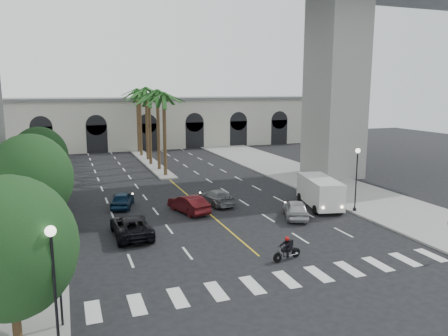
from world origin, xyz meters
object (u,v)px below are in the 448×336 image
at_px(lamp_post_left_near, 54,282).
at_px(motorcycle_rider, 288,249).
at_px(car_a, 296,209).
at_px(car_c, 131,226).
at_px(cargo_van, 320,191).
at_px(car_e, 122,199).
at_px(pedestrian_b, 28,269).
at_px(traffic_signal_far, 59,242).
at_px(lamp_post_left_far, 58,175).
at_px(traffic_signal_near, 59,273).
at_px(car_b, 188,204).
at_px(lamp_post_right, 357,174).
at_px(car_d, 217,197).

distance_m(lamp_post_left_near, motorcycle_rider, 14.32).
distance_m(lamp_post_left_near, car_a, 22.15).
xyz_separation_m(car_c, cargo_van, (16.28, 1.92, 0.69)).
height_order(car_c, cargo_van, cargo_van).
xyz_separation_m(car_e, pedestrian_b, (-6.50, -13.96, 0.33)).
xyz_separation_m(motorcycle_rider, cargo_van, (8.11, 9.37, 0.76)).
relative_size(motorcycle_rider, cargo_van, 0.31).
distance_m(lamp_post_left_near, car_c, 14.37).
bearing_deg(traffic_signal_far, lamp_post_left_far, 90.40).
bearing_deg(traffic_signal_near, motorcycle_rider, 15.17).
relative_size(traffic_signal_far, car_b, 0.81).
height_order(motorcycle_rider, pedestrian_b, pedestrian_b).
relative_size(car_a, car_b, 0.95).
xyz_separation_m(lamp_post_left_near, cargo_van, (20.89, 15.30, -1.80)).
xyz_separation_m(lamp_post_right, car_a, (-5.31, 0.37, -2.50)).
xyz_separation_m(car_e, cargo_van, (15.91, -5.88, 0.73)).
height_order(lamp_post_left_near, lamp_post_right, same).
distance_m(traffic_signal_near, pedestrian_b, 5.20).
distance_m(lamp_post_left_near, traffic_signal_near, 2.60).
xyz_separation_m(car_a, pedestrian_b, (-19.00, -6.15, 0.30)).
xyz_separation_m(traffic_signal_far, pedestrian_b, (-1.62, 0.72, -1.49)).
xyz_separation_m(motorcycle_rider, car_b, (-2.87, 11.74, 0.08)).
bearing_deg(car_d, lamp_post_right, 140.51).
bearing_deg(car_d, car_a, 120.71).
bearing_deg(traffic_signal_near, pedestrian_b, 108.95).
bearing_deg(cargo_van, motorcycle_rider, -118.24).
distance_m(car_a, car_c, 12.88).
xyz_separation_m(lamp_post_left_near, traffic_signal_near, (0.10, 2.50, -0.71)).
xyz_separation_m(traffic_signal_far, car_a, (17.39, 6.87, -1.79)).
xyz_separation_m(lamp_post_left_near, car_c, (4.61, 13.38, -2.49)).
distance_m(lamp_post_left_near, car_d, 23.33).
xyz_separation_m(traffic_signal_near, cargo_van, (20.79, 12.80, -1.09)).
distance_m(car_a, cargo_van, 3.98).
bearing_deg(lamp_post_left_near, traffic_signal_near, 87.71).
xyz_separation_m(car_b, pedestrian_b, (-11.42, -10.46, 0.29)).
relative_size(car_c, cargo_van, 0.83).
xyz_separation_m(car_b, car_c, (-5.29, -4.29, -0.01)).
distance_m(lamp_post_left_near, cargo_van, 25.96).
bearing_deg(cargo_van, car_d, 166.22).
distance_m(motorcycle_rider, pedestrian_b, 14.36).
distance_m(car_a, pedestrian_b, 19.98).
xyz_separation_m(lamp_post_left_near, lamp_post_left_far, (0.00, 21.00, 0.00)).
bearing_deg(car_d, lamp_post_left_far, -14.73).
bearing_deg(car_b, lamp_post_left_far, -34.72).
relative_size(motorcycle_rider, car_c, 0.38).
bearing_deg(car_a, traffic_signal_near, 53.94).
distance_m(lamp_post_left_far, lamp_post_right, 24.16).
bearing_deg(lamp_post_left_far, lamp_post_left_near, -90.00).
bearing_deg(lamp_post_left_near, motorcycle_rider, 24.93).
bearing_deg(motorcycle_rider, traffic_signal_far, 165.05).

